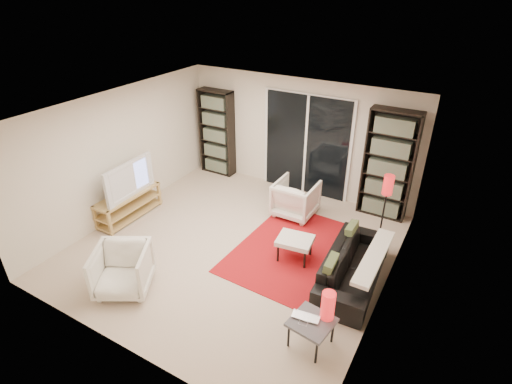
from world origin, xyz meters
TOP-DOWN VIEW (x-y plane):
  - floor at (0.00, 0.00)m, footprint 5.00×5.00m
  - wall_back at (0.00, 2.50)m, footprint 5.00×0.02m
  - wall_front at (0.00, -2.50)m, footprint 5.00×0.02m
  - wall_left at (-2.50, 0.00)m, footprint 0.02×5.00m
  - wall_right at (2.50, 0.00)m, footprint 0.02×5.00m
  - ceiling at (0.00, 0.00)m, footprint 5.00×5.00m
  - sliding_door at (0.20, 2.46)m, footprint 1.92×0.08m
  - bookshelf_left at (-1.95, 2.33)m, footprint 0.80×0.30m
  - bookshelf_right at (1.90, 2.33)m, footprint 0.90×0.30m
  - tv_stand at (-2.29, -0.19)m, footprint 0.44×1.36m
  - tv at (-2.27, -0.19)m, footprint 0.20×1.18m
  - rug at (0.97, 0.42)m, footprint 1.92×2.55m
  - sofa at (2.04, 0.16)m, footprint 0.85×1.95m
  - armchair_back at (0.45, 1.48)m, footprint 0.76×0.78m
  - armchair_front at (-0.85, -1.71)m, footprint 1.05×1.05m
  - ottoman at (1.03, 0.21)m, footprint 0.62×0.53m
  - side_table at (1.95, -1.28)m, footprint 0.57×0.57m
  - laptop at (1.87, -1.32)m, footprint 0.37×0.27m
  - table_lamp at (2.08, -1.12)m, footprint 0.17×0.17m
  - floor_lamp at (2.11, 1.47)m, footprint 0.19×0.19m

SIDE VIEW (x-z plane):
  - floor at x=0.00m, z-range 0.00..0.00m
  - rug at x=0.97m, z-range 0.00..0.01m
  - tv_stand at x=-2.29m, z-range 0.01..0.51m
  - sofa at x=2.04m, z-range 0.00..0.56m
  - ottoman at x=1.03m, z-range 0.15..0.55m
  - armchair_back at x=0.45m, z-range 0.00..0.71m
  - armchair_front at x=-0.85m, z-range 0.00..0.71m
  - side_table at x=1.95m, z-range 0.16..0.56m
  - laptop at x=1.87m, z-range 0.40..0.43m
  - table_lamp at x=2.08m, z-range 0.40..0.79m
  - tv at x=-2.27m, z-range 0.50..1.18m
  - floor_lamp at x=2.11m, z-range 0.32..1.57m
  - bookshelf_left at x=-1.95m, z-range 0.00..1.95m
  - sliding_door at x=0.20m, z-range -0.03..2.13m
  - bookshelf_right at x=1.90m, z-range 0.00..2.10m
  - wall_back at x=0.00m, z-range 0.00..2.40m
  - wall_front at x=0.00m, z-range 0.00..2.40m
  - wall_left at x=-2.50m, z-range 0.00..2.40m
  - wall_right at x=2.50m, z-range 0.00..2.40m
  - ceiling at x=0.00m, z-range 2.39..2.41m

